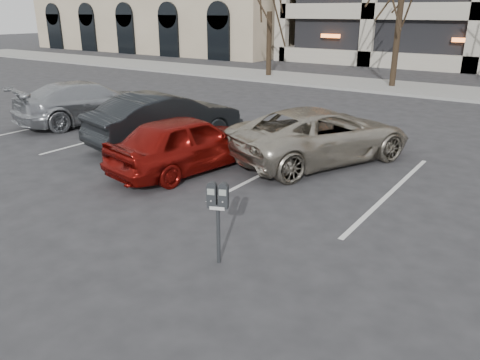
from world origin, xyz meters
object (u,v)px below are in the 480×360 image
object	(u,v)px
car_dark	(166,119)
car_silver	(89,102)
parking_meter	(218,203)
suv_silver	(321,135)
car_red	(188,143)

from	to	relation	value
car_dark	car_silver	size ratio (longest dim) A/B	0.93
parking_meter	suv_silver	world-z (taller)	suv_silver
car_dark	car_red	bearing A→B (deg)	158.46
suv_silver	car_silver	xyz separation A→B (m)	(-8.21, -0.52, 0.02)
parking_meter	car_silver	distance (m)	10.45
parking_meter	car_red	bearing A→B (deg)	113.43
parking_meter	suv_silver	size ratio (longest dim) A/B	0.24
suv_silver	parking_meter	bearing A→B (deg)	124.57
car_red	car_silver	xyz separation A→B (m)	(-5.99, 1.93, 0.02)
parking_meter	car_dark	distance (m)	6.79
car_dark	parking_meter	bearing A→B (deg)	152.79
suv_silver	car_silver	bearing A→B (deg)	27.94
car_silver	car_red	bearing A→B (deg)	176.51
car_dark	car_silver	bearing A→B (deg)	5.12
parking_meter	suv_silver	distance (m)	5.57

